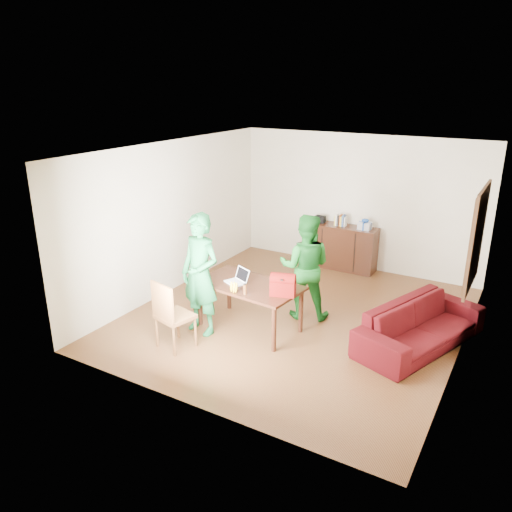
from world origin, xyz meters
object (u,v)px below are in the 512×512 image
Objects in this scene: person_far at (305,267)px; sofa at (421,325)px; table at (249,290)px; bottle at (245,289)px; red_bag at (283,287)px; laptop at (235,280)px; chair at (175,328)px; person_near at (200,275)px.

person_far reaches higher than sofa.
bottle reaches higher than table.
red_bag is 0.16× the size of sofa.
person_far is 1.95m from sofa.
laptop is 2.23× the size of bottle.
table is 0.67m from red_bag.
bottle is at bearing 136.55° from sofa.
red_bag reaches higher than table.
table is 10.07× the size of bottle.
red_bag is (0.49, 0.25, 0.05)m from bottle.
bottle is 2.60m from sofa.
chair reaches higher than red_bag.
person_far is 1.17m from laptop.
person_near is 1.09× the size of person_far.
person_far reaches higher than chair.
person_far is (0.55, 0.82, 0.21)m from table.
person_near is at bearing -171.62° from bottle.
red_bag reaches higher than laptop.
laptop is (-0.76, -0.89, -0.08)m from person_far.
person_far is 1.24m from bottle.
person_near reaches higher than person_far.
table is 0.26m from laptop.
laptop is at bearing 141.91° from bottle.
person_far is 4.68× the size of laptop.
chair is 1.16m from laptop.
laptop is 0.45m from bottle.
person_near is 0.55m from laptop.
person_far reaches higher than table.
person_near is 3.30m from sofa.
person_far reaches higher than bottle.
table is 0.77× the size of sofa.
person_near is 1.26m from red_bag.
person_near is 1.70m from person_far.
bottle is (0.14, -0.35, 0.17)m from table.
red_bag is at bearing 22.80° from laptop.
person_near is at bearing 132.59° from sofa.
table is 4.52× the size of laptop.
person_far is at bearing 74.21° from laptop.
bottle is at bearing -62.47° from table.
laptop is 2.81m from sofa.
chair is 2.27m from person_far.
laptop is at bearing 80.55° from chair.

